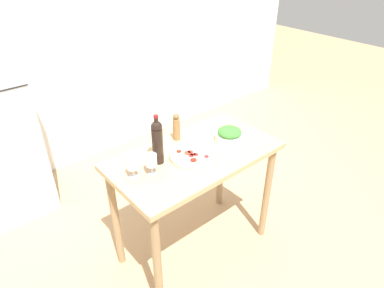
# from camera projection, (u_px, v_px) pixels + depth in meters

# --- Properties ---
(ground_plane) EXTENTS (14.00, 14.00, 0.00)m
(ground_plane) POSITION_uv_depth(u_px,v_px,m) (194.00, 246.00, 2.85)
(ground_plane) COLOR tan
(wall_back) EXTENTS (6.40, 0.08, 2.60)m
(wall_back) POSITION_uv_depth(u_px,v_px,m) (73.00, 43.00, 3.36)
(wall_back) COLOR silver
(wall_back) RESTS_ON ground_plane
(prep_counter) EXTENTS (1.19, 0.65, 0.93)m
(prep_counter) POSITION_uv_depth(u_px,v_px,m) (195.00, 170.00, 2.44)
(prep_counter) COLOR tan
(prep_counter) RESTS_ON ground_plane
(wine_bottle) EXTENTS (0.07, 0.07, 0.35)m
(wine_bottle) POSITION_uv_depth(u_px,v_px,m) (157.00, 141.00, 2.19)
(wine_bottle) COLOR black
(wine_bottle) RESTS_ON prep_counter
(wine_glass_near) EXTENTS (0.07, 0.07, 0.15)m
(wine_glass_near) POSITION_uv_depth(u_px,v_px,m) (151.00, 161.00, 2.11)
(wine_glass_near) COLOR silver
(wine_glass_near) RESTS_ON prep_counter
(wine_glass_far) EXTENTS (0.07, 0.07, 0.15)m
(wine_glass_far) POSITION_uv_depth(u_px,v_px,m) (132.00, 164.00, 2.08)
(wine_glass_far) COLOR silver
(wine_glass_far) RESTS_ON prep_counter
(pepper_mill) EXTENTS (0.05, 0.05, 0.21)m
(pepper_mill) POSITION_uv_depth(u_px,v_px,m) (176.00, 127.00, 2.47)
(pepper_mill) COLOR olive
(pepper_mill) RESTS_ON prep_counter
(salad_bowl) EXTENTS (0.20, 0.20, 0.10)m
(salad_bowl) POSITION_uv_depth(u_px,v_px,m) (229.00, 135.00, 2.49)
(salad_bowl) COLOR white
(salad_bowl) RESTS_ON prep_counter
(homemade_pizza) EXTENTS (0.32, 0.32, 0.03)m
(homemade_pizza) POSITION_uv_depth(u_px,v_px,m) (193.00, 155.00, 2.32)
(homemade_pizza) COLOR beige
(homemade_pizza) RESTS_ON prep_counter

